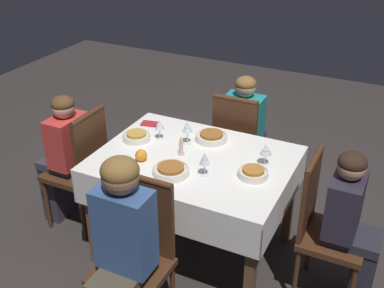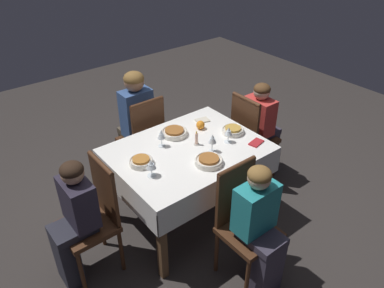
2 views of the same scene
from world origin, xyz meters
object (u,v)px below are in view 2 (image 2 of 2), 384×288
Objects in this scene: chair_east at (251,135)px; napkin_spare_side at (256,143)px; person_child_dark at (73,219)px; wine_glass_south at (212,139)px; chair_north at (144,137)px; dining_table at (188,158)px; person_child_teal at (260,227)px; wine_glass_east at (229,132)px; bowl_east at (233,130)px; bowl_west at (141,161)px; chair_south at (243,219)px; wine_glass_west at (151,165)px; candle_centerpiece at (196,140)px; orange_fruit at (200,125)px; bowl_south at (209,161)px; person_adult_denim at (135,118)px; person_child_red at (262,125)px; chair_west at (95,214)px; wine_glass_north at (161,135)px; bowl_north at (174,132)px; napkin_red_folded at (202,120)px.

napkin_spare_side is (-0.36, -0.39, 0.24)m from chair_east.
person_child_dark is 1.22m from wine_glass_south.
chair_north is at bearing 116.31° from napkin_spare_side.
dining_table is 0.89m from person_child_teal.
napkin_spare_side is at bearing 116.31° from chair_north.
chair_east is 6.73× the size of wine_glass_east.
bowl_west is (-0.89, 0.10, 0.00)m from bowl_east.
chair_south is (-0.04, -0.72, -0.14)m from dining_table.
chair_south reaches higher than wine_glass_west.
chair_south is 0.78m from candle_centerpiece.
wine_glass_east reaches higher than candle_centerpiece.
dining_table is at bearing 89.40° from person_child_dark.
candle_centerpiece is 1.70× the size of orange_fruit.
chair_east is 4.37× the size of bowl_south.
person_adult_denim reaches higher than person_child_red.
chair_west is 0.92× the size of person_child_teal.
chair_west is 1.08m from wine_glass_south.
chair_north is 0.84m from bowl_west.
orange_fruit is at bearing 69.95° from chair_south.
wine_glass_north is 0.86× the size of bowl_west.
person_child_teal is 6.39× the size of wine_glass_south.
person_child_dark is 1.59m from napkin_spare_side.
bowl_north is 0.52m from bowl_south.
person_child_teal is 0.90m from wine_glass_west.
napkin_red_folded is (0.40, 0.28, 0.10)m from dining_table.
wine_glass_south is at bearing -77.72° from candle_centerpiece.
person_child_teal is at bearing -62.10° from wine_glass_west.
bowl_west reaches higher than napkin_spare_side.
chair_north is 0.67m from wine_glass_north.
chair_east reaches higher than wine_glass_north.
wine_glass_east is (1.37, -0.15, 0.29)m from person_child_dark.
wine_glass_east is at bearing 83.89° from person_child_dark.
bowl_west is 1.31× the size of napkin_red_folded.
bowl_north and bowl_east have the same top height.
wine_glass_north is at bearing 146.26° from candle_centerpiece.
chair_south is 6.06× the size of wine_glass_north.
bowl_south is 0.29m from candle_centerpiece.
bowl_south is (-0.47, -0.22, -0.00)m from bowl_east.
wine_glass_east is at bearing -52.47° from bowl_north.
bowl_south is at bearing -18.67° from wine_glass_west.
person_child_red reaches higher than napkin_red_folded.
chair_north is 0.96m from wine_glass_south.
candle_centerpiece is at bearing 89.41° from chair_west.
bowl_north is (0.04, 0.24, 0.13)m from dining_table.
wine_glass_west is (-0.29, -0.29, -0.01)m from wine_glass_north.
napkin_red_folded is (0.54, 0.12, -0.11)m from wine_glass_north.
bowl_west is (0.45, 0.04, 0.26)m from chair_west.
chair_west is 5.86× the size of wine_glass_south.
chair_east is 1.00× the size of chair_west.
person_child_red reaches higher than dining_table.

